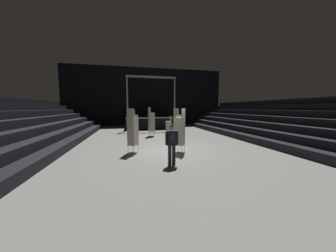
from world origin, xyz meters
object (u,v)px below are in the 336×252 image
object	(u,v)px
chair_stack_front_right	(177,125)
chair_stack_rear_left	(180,131)
stage_riser	(150,122)
chair_stack_mid_centre	(151,122)
chair_stack_mid_right	(135,123)
chair_stack_mid_left	(169,126)
man_with_tie	(172,142)
chair_stack_front_left	(133,131)

from	to	relation	value
chair_stack_front_right	chair_stack_rear_left	distance (m)	3.42
chair_stack_front_right	stage_riser	bearing A→B (deg)	-89.15
chair_stack_mid_centre	chair_stack_mid_right	bearing A→B (deg)	-122.71
chair_stack_mid_left	chair_stack_rear_left	distance (m)	5.99
man_with_tie	chair_stack_front_right	xyz separation A→B (m)	(1.70, 5.29, 0.22)
chair_stack_front_left	chair_stack_mid_centre	distance (m)	5.51
chair_stack_front_left	chair_stack_mid_right	world-z (taller)	chair_stack_front_left
stage_riser	chair_stack_mid_centre	world-z (taller)	stage_riser
chair_stack_front_right	man_with_tie	bearing A→B (deg)	65.75
stage_riser	chair_stack_mid_centre	xyz separation A→B (m)	(-0.57, -5.79, 0.53)
chair_stack_front_left	chair_stack_rear_left	size ratio (longest dim) A/B	1.00
chair_stack_front_left	chair_stack_mid_centre	size ratio (longest dim) A/B	0.97
chair_stack_front_right	chair_stack_rear_left	world-z (taller)	same
chair_stack_front_left	chair_stack_mid_right	xyz separation A→B (m)	(0.23, 5.67, -0.04)
man_with_tie	chair_stack_mid_left	world-z (taller)	man_with_tie
chair_stack_mid_centre	man_with_tie	bearing A→B (deg)	-17.04
stage_riser	chair_stack_front_right	size ratio (longest dim) A/B	2.46
chair_stack_mid_centre	chair_stack_rear_left	distance (m)	5.82
chair_stack_front_left	chair_stack_mid_centre	xyz separation A→B (m)	(1.66, 5.25, 0.04)
stage_riser	man_with_tie	distance (m)	13.52
stage_riser	chair_stack_mid_centre	size ratio (longest dim) A/B	2.38
stage_riser	chair_stack_front_left	world-z (taller)	stage_riser
stage_riser	man_with_tie	bearing A→B (deg)	-92.78
chair_stack_front_left	chair_stack_mid_centre	world-z (taller)	chair_stack_mid_centre
man_with_tie	chair_stack_front_right	bearing A→B (deg)	-111.80
chair_stack_mid_left	chair_stack_front_right	bearing A→B (deg)	-177.11
stage_riser	chair_stack_mid_left	world-z (taller)	stage_riser
chair_stack_front_right	chair_stack_mid_left	xyz separation A→B (m)	(-0.05, 2.60, -0.34)
man_with_tie	chair_stack_rear_left	bearing A→B (deg)	-119.68
stage_riser	chair_stack_rear_left	world-z (taller)	stage_riser
stage_riser	chair_stack_mid_left	size ratio (longest dim) A/B	3.44
chair_stack_mid_left	chair_stack_mid_right	world-z (taller)	chair_stack_mid_right
chair_stack_front_right	chair_stack_mid_right	xyz separation A→B (m)	(-3.04, 2.84, -0.04)
stage_riser	chair_stack_front_left	xyz separation A→B (m)	(-2.22, -11.04, 0.48)
chair_stack_front_left	chair_stack_mid_left	bearing A→B (deg)	96.89
man_with_tie	chair_stack_front_right	distance (m)	5.56
chair_stack_mid_left	man_with_tie	bearing A→B (deg)	169.91
man_with_tie	chair_stack_front_left	xyz separation A→B (m)	(-1.57, 2.46, 0.22)
stage_riser	chair_stack_mid_left	distance (m)	5.70
stage_riser	chair_stack_front_right	bearing A→B (deg)	-82.74
chair_stack_front_right	chair_stack_mid_left	size ratio (longest dim) A/B	1.40
chair_stack_front_right	chair_stack_rear_left	bearing A→B (deg)	70.74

